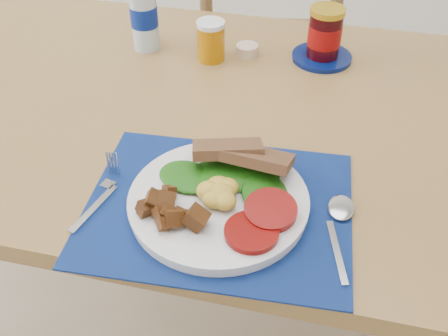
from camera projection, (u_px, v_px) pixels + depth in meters
name	position (u px, v px, depth m)	size (l,w,h in m)	color
table	(180.00, 132.00, 1.17)	(1.40, 0.90, 0.75)	brown
chair_far	(268.00, 21.00, 1.74)	(0.53, 0.51, 1.22)	brown
placemat	(219.00, 207.00, 0.87)	(0.44, 0.34, 0.00)	black
breakfast_plate	(214.00, 198.00, 0.86)	(0.29, 0.29, 0.07)	silver
fork	(103.00, 193.00, 0.89)	(0.04, 0.17, 0.00)	#B2B5BA
spoon	(340.00, 221.00, 0.84)	(0.04, 0.19, 0.01)	#B2B5BA
water_bottle	(143.00, 10.00, 1.23)	(0.07, 0.07, 0.22)	#ADBFCC
juice_glass	(211.00, 42.00, 1.23)	(0.06, 0.06, 0.09)	#AA6404
ramekin	(247.00, 50.00, 1.26)	(0.05, 0.05, 0.03)	beige
jam_on_saucer	(324.00, 37.00, 1.22)	(0.14, 0.14, 0.13)	#04124C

